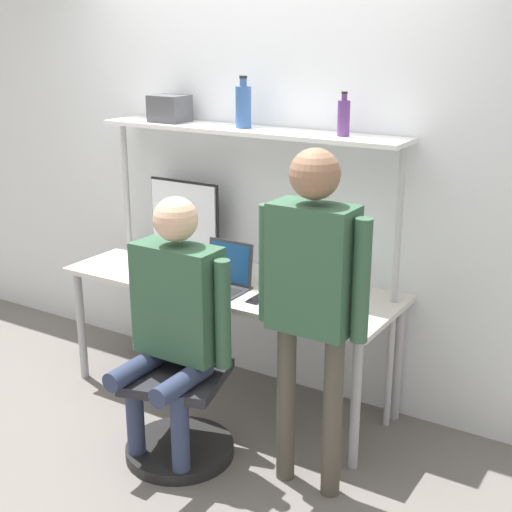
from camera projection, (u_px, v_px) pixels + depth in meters
The scene contains 13 objects.
ground_plane at pixel (195, 423), 4.00m from camera, with size 12.00×12.00×0.00m, color slate.
wall_back at pixel (264, 165), 4.19m from camera, with size 8.00×0.06×2.70m.
desk at pixel (230, 292), 4.09m from camera, with size 1.98×0.69×0.74m.
shelf_unit at pixel (247, 162), 4.02m from camera, with size 1.88×0.30×1.58m.
monitor at pixel (184, 218), 4.39m from camera, with size 0.50×0.23×0.50m.
laptop at pixel (225, 276), 3.94m from camera, with size 0.29×0.25×0.26m.
cell_phone at pixel (258, 299), 3.79m from camera, with size 0.07×0.15×0.01m.
office_chair at pixel (181, 402), 3.66m from camera, with size 0.57×0.57×0.92m.
person_seated at pixel (174, 310), 3.46m from camera, with size 0.60×0.47×1.37m.
person_standing at pixel (312, 282), 3.15m from camera, with size 0.54×0.22×1.64m.
bottle_purple at pixel (344, 117), 3.64m from camera, with size 0.06×0.06×0.23m.
bottle_blue at pixel (243, 106), 3.94m from camera, with size 0.09×0.09×0.28m.
storage_box at pixel (170, 109), 4.22m from camera, with size 0.21×0.18×0.16m.
Camera 1 is at (2.16, -2.82, 2.11)m, focal length 50.00 mm.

